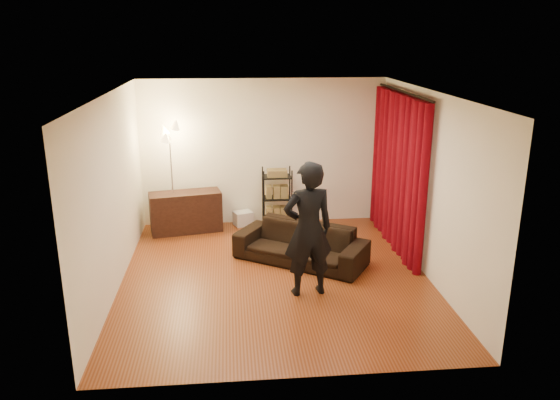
{
  "coord_description": "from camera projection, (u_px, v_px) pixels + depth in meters",
  "views": [
    {
      "loc": [
        -0.63,
        -7.4,
        3.49
      ],
      "look_at": [
        0.1,
        0.3,
        1.1
      ],
      "focal_mm": 35.0,
      "sensor_mm": 36.0,
      "label": 1
    }
  ],
  "objects": [
    {
      "name": "floor_lamp",
      "position": [
        172.0,
        180.0,
        9.66
      ],
      "size": [
        0.46,
        0.46,
        1.97
      ],
      "primitive_type": null,
      "rotation": [
        0.0,
        0.0,
        0.39
      ],
      "color": "silver",
      "rests_on": "ground"
    },
    {
      "name": "curtain_rod",
      "position": [
        404.0,
        92.0,
        8.63
      ],
      "size": [
        0.04,
        2.65,
        0.04
      ],
      "primitive_type": "cylinder",
      "rotation": [
        1.57,
        0.0,
        0.0
      ],
      "color": "black",
      "rests_on": "wall_right"
    },
    {
      "name": "media_cabinet",
      "position": [
        186.0,
        212.0,
        9.87
      ],
      "size": [
        1.33,
        0.71,
        0.74
      ],
      "primitive_type": "cube",
      "rotation": [
        0.0,
        0.0,
        0.2
      ],
      "color": "#311A12",
      "rests_on": "ground"
    },
    {
      "name": "wire_shelf",
      "position": [
        277.0,
        198.0,
        10.05
      ],
      "size": [
        0.51,
        0.36,
        1.12
      ],
      "primitive_type": null,
      "rotation": [
        0.0,
        0.0,
        0.01
      ],
      "color": "black",
      "rests_on": "ground"
    },
    {
      "name": "person",
      "position": [
        308.0,
        229.0,
        7.35
      ],
      "size": [
        0.75,
        0.56,
        1.89
      ],
      "primitive_type": "imported",
      "rotation": [
        0.0,
        0.0,
        3.3
      ],
      "color": "black",
      "rests_on": "ground"
    },
    {
      "name": "storage_boxes",
      "position": [
        243.0,
        218.0,
        10.24
      ],
      "size": [
        0.39,
        0.35,
        0.27
      ],
      "primitive_type": null,
      "rotation": [
        0.0,
        0.0,
        0.32
      ],
      "color": "beige",
      "rests_on": "ground"
    },
    {
      "name": "sofa",
      "position": [
        301.0,
        244.0,
        8.57
      ],
      "size": [
        2.16,
        1.79,
        0.6
      ],
      "primitive_type": "imported",
      "rotation": [
        0.0,
        0.0,
        -0.57
      ],
      "color": "black",
      "rests_on": "ground"
    },
    {
      "name": "wall_back",
      "position": [
        263.0,
        152.0,
        10.1
      ],
      "size": [
        5.0,
        0.0,
        5.0
      ],
      "primitive_type": "plane",
      "rotation": [
        1.57,
        0.0,
        0.0
      ],
      "color": "white",
      "rests_on": "ground"
    },
    {
      "name": "wall_right",
      "position": [
        429.0,
        186.0,
        7.93
      ],
      "size": [
        0.0,
        5.0,
        5.0
      ],
      "primitive_type": "plane",
      "rotation": [
        1.57,
        0.0,
        -1.57
      ],
      "color": "white",
      "rests_on": "ground"
    },
    {
      "name": "ceiling",
      "position": [
        275.0,
        93.0,
        7.33
      ],
      "size": [
        5.0,
        5.0,
        0.0
      ],
      "primitive_type": "plane",
      "rotation": [
        3.14,
        0.0,
        0.0
      ],
      "color": "white",
      "rests_on": "ground"
    },
    {
      "name": "floor",
      "position": [
        275.0,
        277.0,
        8.12
      ],
      "size": [
        5.0,
        5.0,
        0.0
      ],
      "primitive_type": "plane",
      "color": "brown",
      "rests_on": "ground"
    },
    {
      "name": "wall_front",
      "position": [
        297.0,
        260.0,
        5.35
      ],
      "size": [
        5.0,
        0.0,
        5.0
      ],
      "primitive_type": "plane",
      "rotation": [
        -1.57,
        0.0,
        0.0
      ],
      "color": "white",
      "rests_on": "ground"
    },
    {
      "name": "wall_left",
      "position": [
        113.0,
        194.0,
        7.52
      ],
      "size": [
        0.0,
        5.0,
        5.0
      ],
      "primitive_type": "plane",
      "rotation": [
        1.57,
        0.0,
        1.57
      ],
      "color": "white",
      "rests_on": "ground"
    },
    {
      "name": "curtain",
      "position": [
        397.0,
        172.0,
        9.01
      ],
      "size": [
        0.22,
        2.65,
        2.55
      ],
      "primitive_type": null,
      "color": "#62030B",
      "rests_on": "ground"
    }
  ]
}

